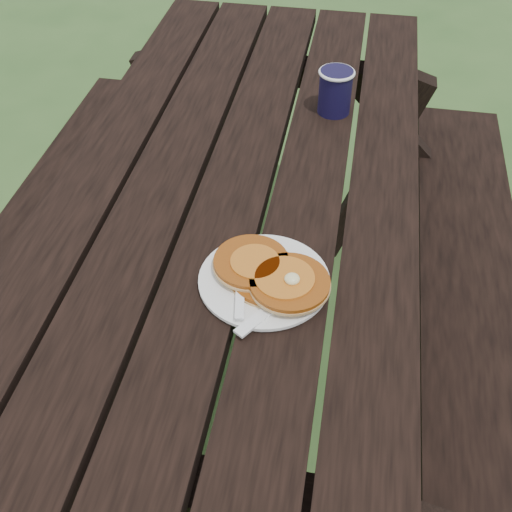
% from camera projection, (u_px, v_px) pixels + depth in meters
% --- Properties ---
extents(ground, '(60.00, 60.00, 0.00)m').
position_uv_depth(ground, '(241.00, 392.00, 1.84)').
color(ground, '#2E5022').
rests_on(ground, ground).
extents(picnic_table, '(1.36, 1.80, 0.75)m').
position_uv_depth(picnic_table, '(239.00, 306.00, 1.59)').
color(picnic_table, black).
rests_on(picnic_table, ground).
extents(plate, '(0.25, 0.25, 0.01)m').
position_uv_depth(plate, '(264.00, 281.00, 1.11)').
color(plate, white).
rests_on(plate, picnic_table).
extents(pancake_stack, '(0.21, 0.17, 0.04)m').
position_uv_depth(pancake_stack, '(271.00, 274.00, 1.10)').
color(pancake_stack, '#994911').
rests_on(pancake_stack, plate).
extents(knife, '(0.12, 0.16, 0.00)m').
position_uv_depth(knife, '(276.00, 304.00, 1.06)').
color(knife, white).
rests_on(knife, plate).
extents(fork, '(0.06, 0.16, 0.01)m').
position_uv_depth(fork, '(240.00, 294.00, 1.07)').
color(fork, white).
rests_on(fork, plate).
extents(coffee_cup, '(0.08, 0.08, 0.11)m').
position_uv_depth(coffee_cup, '(335.00, 89.00, 1.49)').
color(coffee_cup, black).
rests_on(coffee_cup, picnic_table).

